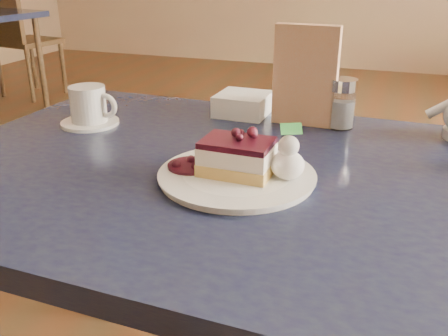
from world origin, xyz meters
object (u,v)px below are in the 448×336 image
(main_table, at_px, (246,207))
(coffee_set, at_px, (89,108))
(cheesecake_slice, at_px, (237,157))
(dessert_plate, at_px, (237,176))

(main_table, relative_size, coffee_set, 8.81)
(main_table, relative_size, cheesecake_slice, 9.99)
(cheesecake_slice, distance_m, coffee_set, 0.47)
(dessert_plate, distance_m, cheesecake_slice, 0.04)
(cheesecake_slice, bearing_deg, coffee_set, 157.88)
(main_table, xyz_separation_m, cheesecake_slice, (-0.00, -0.05, 0.13))
(main_table, distance_m, dessert_plate, 0.10)
(main_table, distance_m, cheesecake_slice, 0.14)
(coffee_set, bearing_deg, main_table, -17.51)
(dessert_plate, bearing_deg, coffee_set, 156.29)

